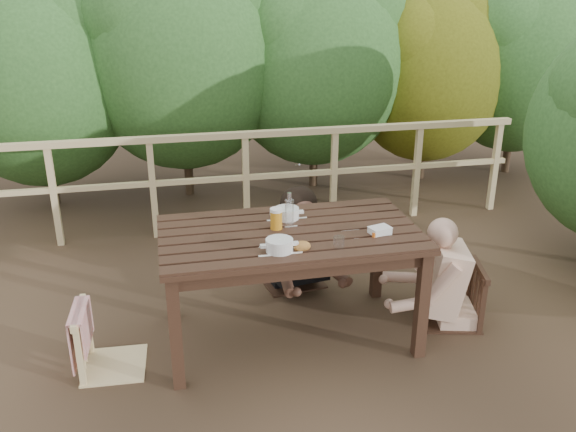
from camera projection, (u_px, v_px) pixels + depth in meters
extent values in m
plane|color=#4C3726|center=(289.00, 335.00, 4.34)|extent=(60.00, 60.00, 0.00)
cube|color=black|center=(290.00, 286.00, 4.19)|extent=(1.73, 0.97, 0.80)
cube|color=#D9C087|center=(108.00, 311.00, 3.84)|extent=(0.44, 0.44, 0.84)
cube|color=black|center=(291.00, 228.00, 4.94)|extent=(0.54, 0.54, 0.96)
cube|color=black|center=(455.00, 270.00, 4.38)|extent=(0.50, 0.50, 0.83)
cube|color=#D9C087|center=(246.00, 182.00, 5.97)|extent=(5.60, 0.10, 1.01)
cylinder|color=white|center=(279.00, 246.00, 3.73)|extent=(0.29, 0.29, 0.10)
cylinder|color=white|center=(287.00, 214.00, 4.23)|extent=(0.29, 0.29, 0.10)
ellipsoid|color=olive|center=(302.00, 246.00, 3.77)|extent=(0.11, 0.09, 0.07)
cylinder|color=orange|center=(276.00, 220.00, 4.05)|extent=(0.08, 0.08, 0.16)
cylinder|color=white|center=(289.00, 211.00, 4.07)|extent=(0.06, 0.06, 0.26)
cylinder|color=white|center=(339.00, 243.00, 3.79)|extent=(0.07, 0.07, 0.08)
cube|color=white|center=(380.00, 231.00, 3.99)|extent=(0.16, 0.13, 0.06)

